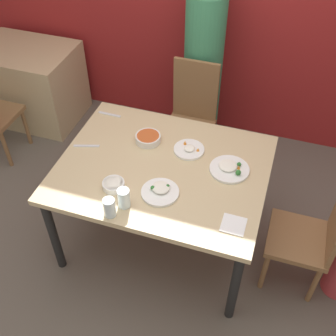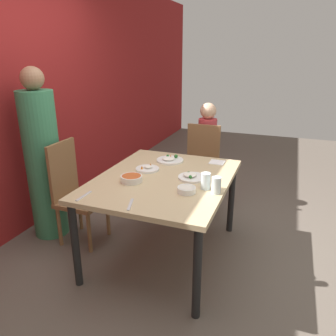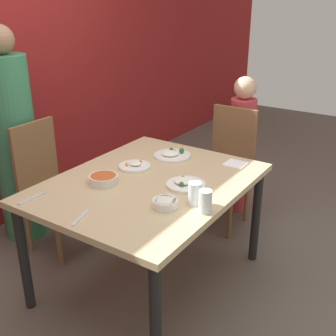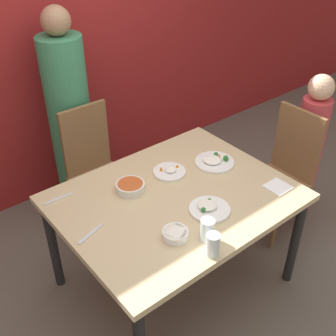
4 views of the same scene
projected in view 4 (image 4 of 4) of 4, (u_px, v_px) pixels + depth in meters
ground_plane at (174, 280)px, 2.95m from camera, size 10.00×10.00×0.00m
wall_back at (46, 36)px, 3.18m from camera, size 10.00×0.06×2.70m
dining_table at (175, 205)px, 2.57m from camera, size 1.38×1.09×0.75m
chair_adult_spot at (95, 167)px, 3.21m from camera, size 0.40×0.40×0.98m
chair_child_spot at (284, 171)px, 3.18m from camera, size 0.40×0.40×0.98m
person_adult at (71, 122)px, 3.28m from camera, size 0.33×0.33×1.64m
person_child at (307, 151)px, 3.28m from camera, size 0.22×0.22×1.20m
bowl_curry at (130, 187)px, 2.55m from camera, size 0.18×0.18×0.05m
plate_rice_adult at (214, 162)px, 2.81m from camera, size 0.26×0.26×0.05m
plate_rice_child at (170, 171)px, 2.72m from camera, size 0.21×0.21×0.05m
plate_noodles at (209, 208)px, 2.41m from camera, size 0.24×0.24×0.05m
bowl_rice_small at (175, 234)px, 2.22m from camera, size 0.14×0.14×0.04m
glass_water_tall at (213, 245)px, 2.10m from camera, size 0.07×0.07×0.13m
glass_water_short at (207, 230)px, 2.18m from camera, size 0.08×0.08×0.13m
napkin_folded at (278, 187)px, 2.59m from camera, size 0.14×0.14×0.01m
fork_steel at (58, 199)px, 2.50m from camera, size 0.18×0.02×0.01m
spoon_steel at (90, 234)px, 2.25m from camera, size 0.18×0.07×0.01m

